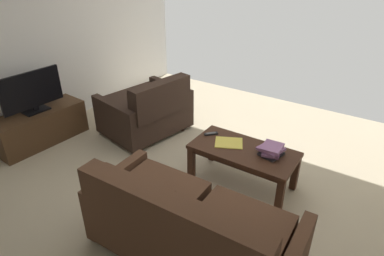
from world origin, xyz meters
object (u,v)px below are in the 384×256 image
(loose_magazine, at_px, (229,143))
(tv_remote, at_px, (211,134))
(sofa_main, at_px, (188,228))
(tv_stand, at_px, (40,127))
(flat_tv, at_px, (32,92))
(loveseat_near, at_px, (147,110))
(book_stack, at_px, (271,150))
(coffee_table, at_px, (243,155))

(loose_magazine, bearing_deg, tv_remote, -128.22)
(sofa_main, xyz_separation_m, tv_stand, (2.80, -0.54, -0.14))
(flat_tv, bearing_deg, sofa_main, 169.04)
(sofa_main, xyz_separation_m, tv_remote, (0.54, -1.28, 0.10))
(flat_tv, relative_size, tv_remote, 5.56)
(loveseat_near, height_order, flat_tv, flat_tv)
(loveseat_near, bearing_deg, tv_remote, 167.50)
(book_stack, bearing_deg, coffee_table, 11.05)
(coffee_table, distance_m, loose_magazine, 0.21)
(flat_tv, height_order, tv_remote, flat_tv)
(loose_magazine, bearing_deg, coffee_table, 57.44)
(sofa_main, bearing_deg, loveseat_near, -41.64)
(coffee_table, relative_size, book_stack, 4.12)
(coffee_table, relative_size, loose_magazine, 3.76)
(tv_stand, relative_size, tv_remote, 8.28)
(book_stack, bearing_deg, loveseat_near, -8.42)
(sofa_main, relative_size, loose_magazine, 5.92)
(flat_tv, height_order, loose_magazine, flat_tv)
(tv_stand, xyz_separation_m, loose_magazine, (-2.52, -0.69, 0.23))
(book_stack, bearing_deg, tv_stand, 13.53)
(tv_stand, height_order, book_stack, book_stack)
(loveseat_near, xyz_separation_m, book_stack, (-1.94, 0.29, 0.16))
(tv_remote, bearing_deg, loveseat_near, -12.50)
(tv_stand, bearing_deg, coffee_table, -166.21)
(tv_stand, xyz_separation_m, flat_tv, (-0.00, -0.00, 0.51))
(loveseat_near, height_order, loose_magazine, loveseat_near)
(sofa_main, height_order, coffee_table, sofa_main)
(flat_tv, distance_m, book_stack, 3.09)
(flat_tv, distance_m, loose_magazine, 2.62)
(book_stack, relative_size, loose_magazine, 0.91)
(loose_magazine, bearing_deg, flat_tv, -101.08)
(loveseat_near, bearing_deg, book_stack, 171.58)
(sofa_main, xyz_separation_m, book_stack, (-0.20, -1.26, 0.15))
(sofa_main, distance_m, book_stack, 1.29)
(tv_stand, height_order, tv_remote, tv_remote)
(flat_tv, bearing_deg, coffee_table, -166.23)
(tv_remote, bearing_deg, book_stack, 178.37)
(loveseat_near, distance_m, book_stack, 1.97)
(sofa_main, relative_size, tv_stand, 1.47)
(flat_tv, height_order, book_stack, flat_tv)
(tv_stand, bearing_deg, flat_tv, -122.19)
(coffee_table, height_order, book_stack, book_stack)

